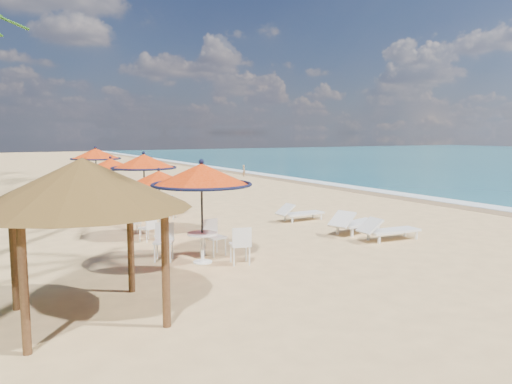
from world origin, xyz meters
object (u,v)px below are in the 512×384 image
Objects in this scene: station_0 at (202,187)px; lounger_near at (387,230)px; station_1 at (157,184)px; lounger_far at (299,212)px; station_2 at (144,170)px; palapa at (83,184)px; lounger_mid at (355,222)px; station_3 at (110,168)px; station_4 at (96,158)px.

station_0 is 1.27× the size of lounger_near.
station_1 is 1.05× the size of lounger_near.
station_1 is 5.58m from lounger_far.
station_2 reaches higher than station_1.
station_0 is 0.70× the size of palapa.
lounger_mid is at bearing 9.42° from station_0.
station_3 reaches higher than lounger_mid.
station_0 is 7.03m from station_2.
station_0 is 1.17× the size of station_3.
station_4 is 14.46m from lounger_mid.
lounger_far is 0.51× the size of palapa.
lounger_near is 0.90× the size of lounger_mid.
station_3 is at bearing 103.66° from lounger_mid.
station_4 reaches higher than station_2.
station_1 is 0.58× the size of palapa.
station_4 is at bearing 114.28° from lounger_near.
station_0 is 6.05m from lounger_near.
station_1 is at bearing -100.67° from station_2.
station_1 is 0.97× the size of station_3.
station_2 reaches higher than lounger_mid.
lounger_far is at bearing 79.82° from lounger_mid.
station_2 reaches higher than lounger_near.
lounger_far is at bearing -52.95° from station_3.
lounger_near reaches higher than lounger_far.
palapa reaches higher than station_3.
station_2 is at bearing 129.13° from lounger_near.
station_0 reaches higher than lounger_mid.
station_3 is at bearing 125.27° from lounger_far.
palapa is at bearing -104.84° from station_3.
lounger_mid is at bearing -50.18° from station_2.
station_0 is 10.62m from station_3.
station_4 is at bearing 87.82° from station_1.
station_0 is at bearing 37.59° from palapa.
lounger_far is (5.00, -10.59, -1.65)m from station_4.
station_0 is at bearing -147.29° from lounger_far.
lounger_near is at bearing -34.10° from station_1.
station_2 is 1.12× the size of lounger_mid.
palapa is (-3.48, -13.13, 0.66)m from station_3.
station_4 reaches higher than station_1.
lounger_near is 4.12m from lounger_far.
lounger_far is (4.77, -3.28, -1.55)m from station_2.
palapa reaches higher than station_2.
station_3 is at bearing 96.87° from station_2.
station_2 is 7.31m from station_4.
palapa is (-9.10, -2.14, 2.02)m from lounger_near.
lounger_near is at bearing -54.90° from station_2.
station_2 is 3.65m from station_3.
station_0 is at bearing -91.15° from station_3.
lounger_mid is (5.05, -6.05, -1.50)m from station_2.
palapa is at bearing -162.75° from lounger_near.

